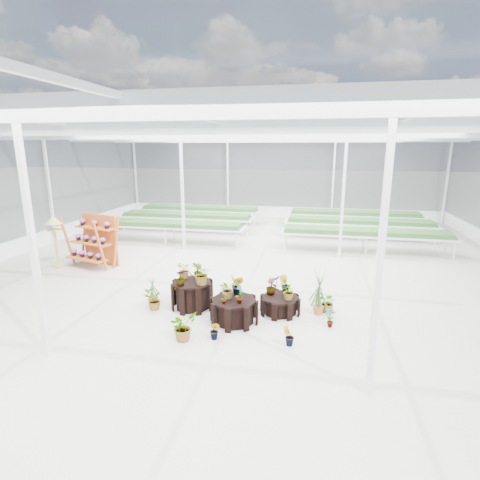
% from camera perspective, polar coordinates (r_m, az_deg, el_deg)
% --- Properties ---
extents(ground_plane, '(24.00, 24.00, 0.00)m').
position_cam_1_polar(ground_plane, '(10.67, -0.28, -7.79)').
color(ground_plane, gray).
rests_on(ground_plane, ground).
extents(greenhouse_shell, '(18.00, 24.00, 4.50)m').
position_cam_1_polar(greenhouse_shell, '(10.06, -0.30, 4.21)').
color(greenhouse_shell, white).
rests_on(greenhouse_shell, ground).
extents(steel_frame, '(18.00, 24.00, 4.50)m').
position_cam_1_polar(steel_frame, '(10.06, -0.30, 4.21)').
color(steel_frame, silver).
rests_on(steel_frame, ground).
extents(nursery_benches, '(16.00, 7.00, 0.84)m').
position_cam_1_polar(nursery_benches, '(17.39, 4.43, 2.16)').
color(nursery_benches, silver).
rests_on(nursery_benches, ground).
extents(plinth_tall, '(1.18, 1.18, 0.69)m').
position_cam_1_polar(plinth_tall, '(9.58, -7.28, -8.26)').
color(plinth_tall, black).
rests_on(plinth_tall, ground).
extents(plinth_mid, '(1.12, 1.12, 0.57)m').
position_cam_1_polar(plinth_mid, '(8.78, -0.93, -10.73)').
color(plinth_mid, black).
rests_on(plinth_mid, ground).
extents(plinth_low, '(1.10, 1.10, 0.42)m').
position_cam_1_polar(plinth_low, '(9.31, 6.12, -9.81)').
color(plinth_low, black).
rests_on(plinth_low, ground).
extents(shelf_rack, '(1.83, 1.31, 1.75)m').
position_cam_1_polar(shelf_rack, '(13.56, -21.67, -0.19)').
color(shelf_rack, '#AB4E1C').
rests_on(shelf_rack, ground).
extents(bird_table, '(0.51, 0.51, 1.78)m').
position_cam_1_polar(bird_table, '(13.92, -26.27, -0.24)').
color(bird_table, tan).
rests_on(bird_table, ground).
extents(nursery_plants, '(4.92, 3.36, 1.34)m').
position_cam_1_polar(nursery_plants, '(9.16, -1.57, -8.00)').
color(nursery_plants, '#2D5425').
rests_on(nursery_plants, ground).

